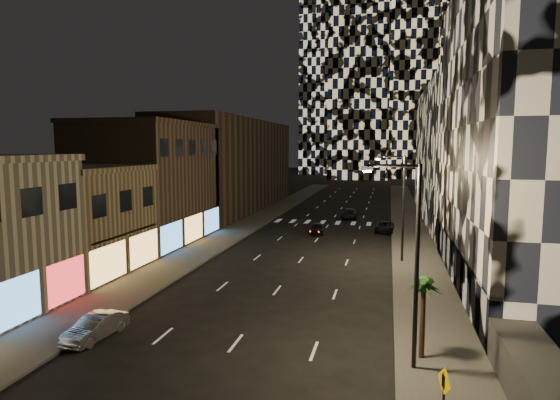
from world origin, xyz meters
The scene contains 21 objects.
sidewalk_left centered at (-10.00, 50.00, 0.07)m, with size 4.00×120.00×0.15m, color #47443F.
sidewalk_right centered at (10.00, 50.00, 0.07)m, with size 4.00×120.00×0.15m, color #47443F.
curb_left centered at (-7.90, 50.00, 0.07)m, with size 0.20×120.00×0.15m, color #4C4C47.
curb_right centered at (7.90, 50.00, 0.07)m, with size 0.20×120.00×0.15m, color #4C4C47.
retail_tan centered at (-17.00, 21.00, 4.00)m, with size 10.00×10.00×8.00m, color olive.
retail_brown centered at (-17.00, 33.50, 6.00)m, with size 10.00×15.00×12.00m, color #473728.
retail_filler_left centered at (-17.00, 60.00, 7.00)m, with size 10.00×40.00×14.00m, color #473728.
midrise_base centered at (12.30, 24.50, 1.50)m, with size 0.60×25.00×3.00m, color #383838.
plinth_right centered at (13.00, 8.00, 1.00)m, with size 2.00×8.00×2.00m, color #383838.
midrise_filler_right centered at (20.00, 57.00, 9.00)m, with size 16.00×40.00×18.00m, color #232326.
tower_right_mid centered at (35.00, 135.00, 50.00)m, with size 20.00×20.00×100.00m, color black.
tower_left_back centered at (-12.00, 165.00, 60.00)m, with size 24.00×24.00×120.00m, color black.
tower_center_low centered at (-2.00, 140.00, 47.50)m, with size 18.00×18.00×95.00m, color black.
streetlight_near centered at (8.35, 10.00, 5.35)m, with size 2.55×0.25×9.00m.
streetlight_far centered at (8.35, 30.00, 5.35)m, with size 2.55×0.25×9.00m.
car_silver_parked centered at (-7.20, 9.89, 0.62)m, with size 1.32×3.78×1.24m, color #98989D.
car_dark_midlane centered at (-0.50, 41.68, 0.63)m, with size 1.48×3.68×1.25m, color black.
car_dark_oncoming centered at (2.21, 54.15, 0.72)m, with size 2.00×4.93×1.43m, color black.
car_dark_rightlane centered at (7.00, 44.39, 0.61)m, with size 2.03×4.40×1.22m, color black.
ped_sign centered at (9.20, 4.39, 2.03)m, with size 0.30×0.89×2.75m.
palm_tree centered at (9.00, 11.14, 3.32)m, with size 1.94×1.96×3.85m.
Camera 1 is at (7.31, -10.52, 9.84)m, focal length 30.00 mm.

